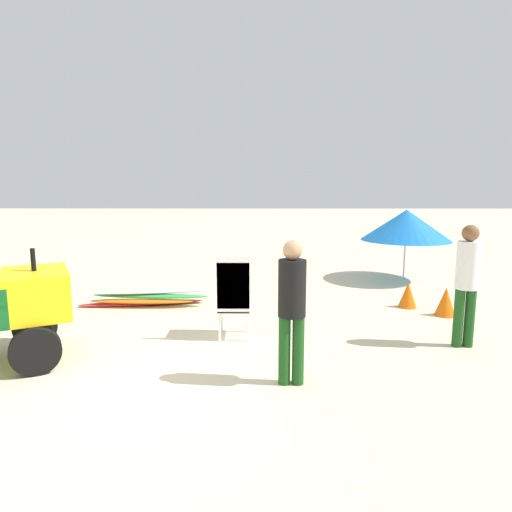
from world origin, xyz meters
name	(u,v)px	position (x,y,z in m)	size (l,w,h in m)	color
ground	(140,380)	(0.00, 0.00, 0.00)	(80.00, 80.00, 0.00)	beige
stacked_plastic_chairs	(234,291)	(1.05, 1.46, 0.74)	(0.48, 0.48, 1.29)	white
surfboard_pile	(147,298)	(-0.74, 3.31, 0.16)	(2.65, 0.66, 0.32)	red
lifeguard_near_left	(467,277)	(4.39, 1.16, 1.02)	(0.32, 0.32, 1.77)	#194C19
lifeguard_near_center	(292,303)	(1.81, -0.08, 0.98)	(0.32, 0.32, 1.70)	#194C19
beach_umbrella_left	(406,225)	(5.00, 5.69, 1.36)	(2.14, 2.14, 1.74)	beige
traffic_cone_near	(446,302)	(4.78, 2.69, 0.26)	(0.36, 0.36, 0.52)	orange
traffic_cone_far	(408,295)	(4.28, 3.24, 0.25)	(0.35, 0.35, 0.49)	orange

